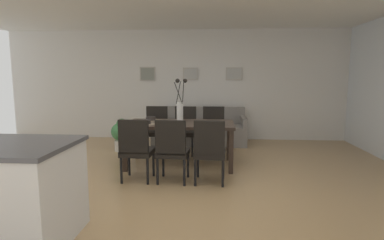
# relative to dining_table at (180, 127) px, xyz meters

# --- Properties ---
(ground_plane) EXTENTS (9.00, 9.00, 0.00)m
(ground_plane) POSITION_rel_dining_table_xyz_m (0.05, -0.87, -0.66)
(ground_plane) COLOR tan
(back_wall_panel) EXTENTS (9.00, 0.10, 2.60)m
(back_wall_panel) POSITION_rel_dining_table_xyz_m (0.05, 2.38, 0.64)
(back_wall_panel) COLOR silver
(back_wall_panel) RESTS_ON ground
(dining_table) EXTENTS (1.80, 0.92, 0.74)m
(dining_table) POSITION_rel_dining_table_xyz_m (0.00, 0.00, 0.00)
(dining_table) COLOR #33261E
(dining_table) RESTS_ON ground
(dining_chair_near_left) EXTENTS (0.45, 0.45, 0.92)m
(dining_chair_near_left) POSITION_rel_dining_table_xyz_m (-0.54, -0.87, -0.15)
(dining_chair_near_left) COLOR black
(dining_chair_near_left) RESTS_ON ground
(dining_chair_near_right) EXTENTS (0.46, 0.46, 0.92)m
(dining_chair_near_right) POSITION_rel_dining_table_xyz_m (-0.56, 0.85, -0.15)
(dining_chair_near_right) COLOR black
(dining_chair_near_right) RESTS_ON ground
(dining_chair_far_left) EXTENTS (0.46, 0.46, 0.92)m
(dining_chair_far_left) POSITION_rel_dining_table_xyz_m (-0.02, -0.88, -0.15)
(dining_chair_far_left) COLOR black
(dining_chair_far_left) RESTS_ON ground
(dining_chair_far_right) EXTENTS (0.47, 0.47, 0.92)m
(dining_chair_far_right) POSITION_rel_dining_table_xyz_m (-0.00, 0.86, -0.15)
(dining_chair_far_right) COLOR black
(dining_chair_far_right) RESTS_ON ground
(dining_chair_mid_left) EXTENTS (0.46, 0.46, 0.92)m
(dining_chair_mid_left) POSITION_rel_dining_table_xyz_m (0.51, -0.89, -0.15)
(dining_chair_mid_left) COLOR black
(dining_chair_mid_left) RESTS_ON ground
(dining_chair_mid_right) EXTENTS (0.47, 0.47, 0.92)m
(dining_chair_mid_right) POSITION_rel_dining_table_xyz_m (0.56, 0.88, -0.15)
(dining_chair_mid_right) COLOR black
(dining_chair_mid_right) RESTS_ON ground
(centerpiece_vase) EXTENTS (0.21, 0.23, 0.73)m
(centerpiece_vase) POSITION_rel_dining_table_xyz_m (0.00, 0.00, 0.36)
(centerpiece_vase) COLOR silver
(centerpiece_vase) RESTS_ON dining_table
(placemat_near_left) EXTENTS (0.32, 0.32, 0.01)m
(placemat_near_left) POSITION_rel_dining_table_xyz_m (-0.54, -0.21, 0.08)
(placemat_near_left) COLOR #7F705B
(placemat_near_left) RESTS_ON dining_table
(bowl_near_left) EXTENTS (0.17, 0.17, 0.07)m
(bowl_near_left) POSITION_rel_dining_table_xyz_m (-0.54, -0.21, 0.12)
(bowl_near_left) COLOR #2D2826
(bowl_near_left) RESTS_ON dining_table
(placemat_near_right) EXTENTS (0.32, 0.32, 0.01)m
(placemat_near_right) POSITION_rel_dining_table_xyz_m (-0.54, 0.21, 0.08)
(placemat_near_right) COLOR #7F705B
(placemat_near_right) RESTS_ON dining_table
(bowl_near_right) EXTENTS (0.17, 0.17, 0.07)m
(bowl_near_right) POSITION_rel_dining_table_xyz_m (-0.54, 0.21, 0.12)
(bowl_near_right) COLOR #2D2826
(bowl_near_right) RESTS_ON dining_table
(sofa) EXTENTS (2.07, 0.84, 0.80)m
(sofa) POSITION_rel_dining_table_xyz_m (0.25, 1.83, -0.38)
(sofa) COLOR gray
(sofa) RESTS_ON ground
(framed_picture_left) EXTENTS (0.37, 0.03, 0.33)m
(framed_picture_left) POSITION_rel_dining_table_xyz_m (-1.03, 2.31, 0.91)
(framed_picture_left) COLOR #B2ADA3
(framed_picture_center) EXTENTS (0.35, 0.03, 0.29)m
(framed_picture_center) POSITION_rel_dining_table_xyz_m (-0.00, 2.31, 0.91)
(framed_picture_center) COLOR #B2ADA3
(framed_picture_right) EXTENTS (0.38, 0.03, 0.30)m
(framed_picture_right) POSITION_rel_dining_table_xyz_m (1.03, 2.31, 0.91)
(framed_picture_right) COLOR #B2ADA3
(potted_plant) EXTENTS (0.36, 0.36, 0.67)m
(potted_plant) POSITION_rel_dining_table_xyz_m (-1.32, 0.95, -0.29)
(potted_plant) COLOR silver
(potted_plant) RESTS_ON ground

